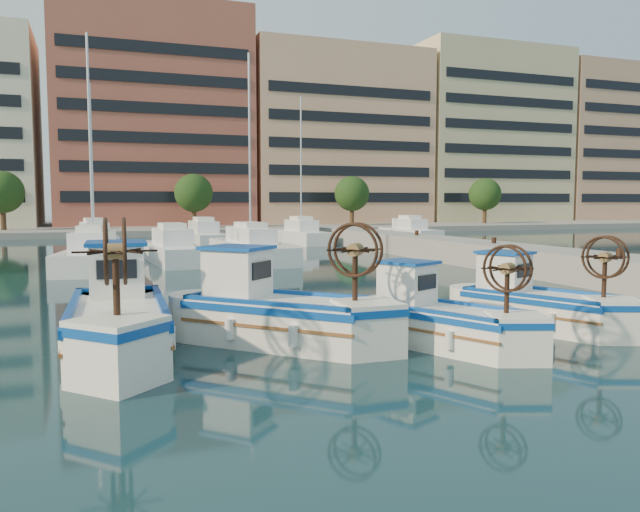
# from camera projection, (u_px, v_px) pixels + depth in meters

# --- Properties ---
(ground) EXTENTS (300.00, 300.00, 0.00)m
(ground) POSITION_uv_depth(u_px,v_px,m) (384.00, 348.00, 14.13)
(ground) COLOR #193D41
(ground) RESTS_ON ground
(quay) EXTENTS (3.00, 60.00, 1.20)m
(quay) POSITION_uv_depth(u_px,v_px,m) (580.00, 267.00, 26.02)
(quay) COLOR gray
(quay) RESTS_ON ground
(waterfront) EXTENTS (180.00, 40.00, 25.60)m
(waterfront) POSITION_uv_depth(u_px,v_px,m) (221.00, 138.00, 77.15)
(waterfront) COLOR gray
(waterfront) RESTS_ON ground
(yacht_marina) EXTENTS (39.57, 24.11, 11.50)m
(yacht_marina) POSITION_uv_depth(u_px,v_px,m) (144.00, 246.00, 38.93)
(yacht_marina) COLOR white
(yacht_marina) RESTS_ON ground
(fishing_boat_a) EXTENTS (2.17, 4.92, 3.04)m
(fishing_boat_a) POSITION_uv_depth(u_px,v_px,m) (118.00, 316.00, 13.49)
(fishing_boat_a) COLOR white
(fishing_boat_a) RESTS_ON ground
(fishing_boat_b) EXTENTS (4.40, 4.45, 2.87)m
(fishing_boat_b) POSITION_uv_depth(u_px,v_px,m) (277.00, 311.00, 14.47)
(fishing_boat_b) COLOR white
(fishing_boat_b) RESTS_ON ground
(fishing_boat_c) EXTENTS (3.03, 4.03, 2.43)m
(fishing_boat_c) POSITION_uv_depth(u_px,v_px,m) (439.00, 318.00, 14.26)
(fishing_boat_c) COLOR white
(fishing_boat_c) RESTS_ON ground
(fishing_boat_d) EXTENTS (3.03, 4.17, 2.51)m
(fishing_boat_d) POSITION_uv_depth(u_px,v_px,m) (536.00, 302.00, 16.27)
(fishing_boat_d) COLOR white
(fishing_boat_d) RESTS_ON ground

